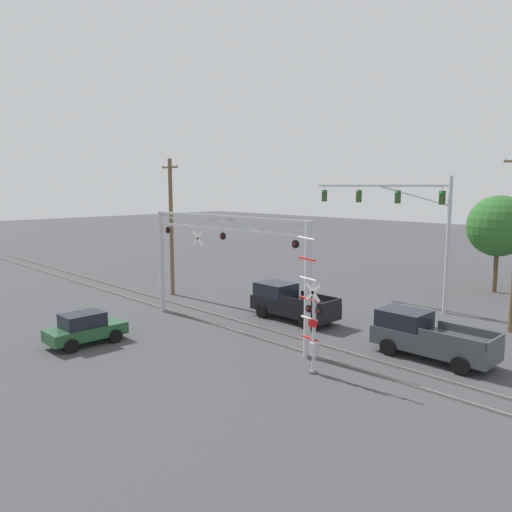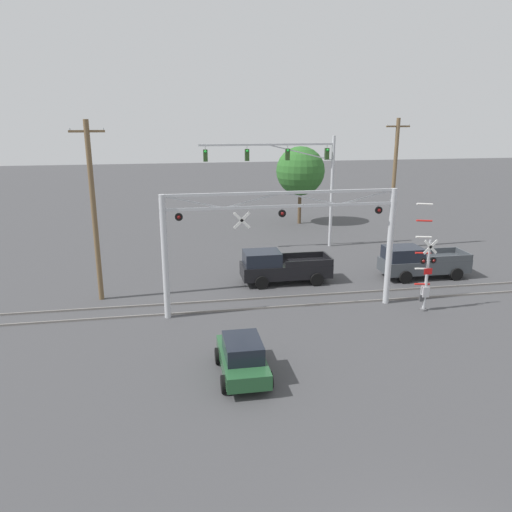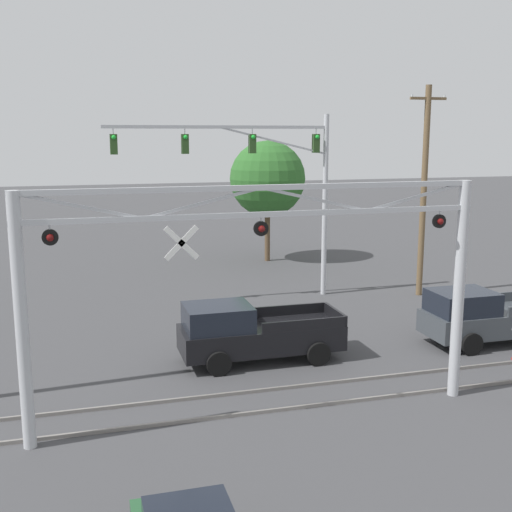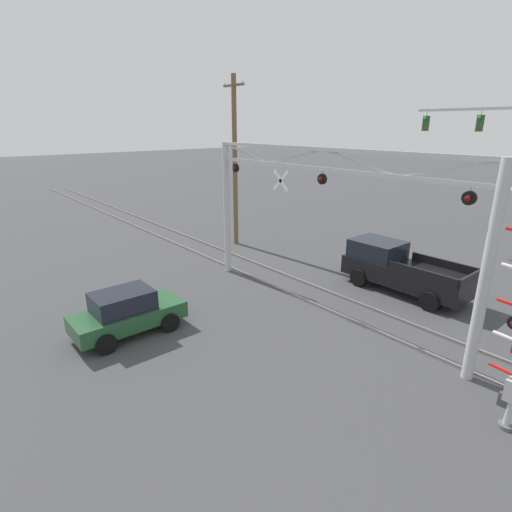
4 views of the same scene
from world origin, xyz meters
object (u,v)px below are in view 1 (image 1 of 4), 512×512
pickup_truck_lead (290,302)px  background_tree_beyond_span (499,226)px  pickup_truck_following (427,336)px  utility_pole_left (171,226)px  traffic_signal_span (411,217)px  sedan_waiting (85,328)px  crossing_gantry (223,258)px  crossing_signal_mast (313,327)px

pickup_truck_lead → background_tree_beyond_span: 17.88m
pickup_truck_following → utility_pole_left: utility_pole_left is taller
traffic_signal_span → pickup_truck_lead: (-3.24, -7.95, -4.86)m
traffic_signal_span → background_tree_beyond_span: 8.95m
traffic_signal_span → pickup_truck_following: traffic_signal_span is taller
sedan_waiting → utility_pole_left: bearing=123.7°
pickup_truck_lead → pickup_truck_following: size_ratio=1.00×
crossing_gantry → pickup_truck_lead: crossing_gantry is taller
pickup_truck_following → sedan_waiting: bearing=-141.1°
traffic_signal_span → crossing_signal_mast: bearing=-77.0°
crossing_signal_mast → pickup_truck_lead: bearing=138.2°
traffic_signal_span → utility_pole_left: utility_pole_left is taller
traffic_signal_span → pickup_truck_lead: traffic_signal_span is taller
crossing_gantry → background_tree_beyond_span: 21.89m
pickup_truck_following → sedan_waiting: size_ratio=1.44×
traffic_signal_span → sedan_waiting: traffic_signal_span is taller
pickup_truck_lead → pickup_truck_following: same height
sedan_waiting → utility_pole_left: (-6.52, 9.78, 4.20)m
crossing_gantry → crossing_signal_mast: bearing=-10.6°
sedan_waiting → pickup_truck_following: bearing=38.9°
pickup_truck_following → background_tree_beyond_span: size_ratio=0.76×
utility_pole_left → traffic_signal_span: bearing=33.3°
traffic_signal_span → sedan_waiting: bearing=-111.0°
utility_pole_left → crossing_gantry: bearing=-19.0°
crossing_signal_mast → sedan_waiting: crossing_signal_mast is taller
pickup_truck_following → utility_pole_left: size_ratio=0.56×
crossing_signal_mast → sedan_waiting: size_ratio=1.51×
crossing_gantry → crossing_signal_mast: size_ratio=2.10×
utility_pole_left → sedan_waiting: bearing=-56.3°
traffic_signal_span → background_tree_beyond_span: bearing=75.0°
pickup_truck_lead → sedan_waiting: bearing=-110.1°
traffic_signal_span → sedan_waiting: size_ratio=2.67×
pickup_truck_lead → pickup_truck_following: bearing=-3.2°
pickup_truck_following → background_tree_beyond_span: bearing=101.0°
crossing_gantry → pickup_truck_following: crossing_gantry is taller
crossing_signal_mast → pickup_truck_following: size_ratio=1.05×
traffic_signal_span → utility_pole_left: (-13.72, -9.00, -0.85)m
crossing_signal_mast → pickup_truck_following: (2.45, 5.22, -0.99)m
pickup_truck_lead → sedan_waiting: size_ratio=1.43×
crossing_gantry → crossing_signal_mast: crossing_gantry is taller
crossing_gantry → traffic_signal_span: 13.11m
crossing_gantry → traffic_signal_span: size_ratio=1.19×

